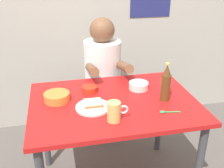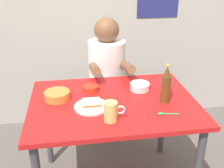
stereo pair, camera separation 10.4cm
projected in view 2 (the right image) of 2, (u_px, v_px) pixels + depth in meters
The scene contains 11 objects.
dining_table at pixel (113, 113), 1.83m from camera, with size 1.10×0.80×0.74m.
stool at pixel (107, 106), 2.52m from camera, with size 0.34×0.34×0.45m.
person_seated at pixel (107, 64), 2.34m from camera, with size 0.33×0.56×0.72m.
plate_orange at pixel (92, 107), 1.70m from camera, with size 0.22×0.22×0.01m, color silver.
sandwich at pixel (91, 103), 1.69m from camera, with size 0.11×0.09×0.04m.
beer_mug at pixel (111, 111), 1.54m from camera, with size 0.13×0.08×0.12m.
beer_bottle at pixel (166, 85), 1.73m from camera, with size 0.06×0.06×0.26m.
sauce_bowl_chili at pixel (91, 88), 1.91m from camera, with size 0.11×0.11×0.04m.
soup_bowl_orange at pixel (57, 95), 1.80m from camera, with size 0.17×0.17×0.05m.
rice_bowl_white at pixel (140, 86), 1.93m from camera, with size 0.14×0.14×0.05m.
spoon at pixel (164, 114), 1.63m from camera, with size 0.13×0.04×0.01m.
Camera 2 is at (-0.25, -1.56, 1.59)m, focal length 43.10 mm.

